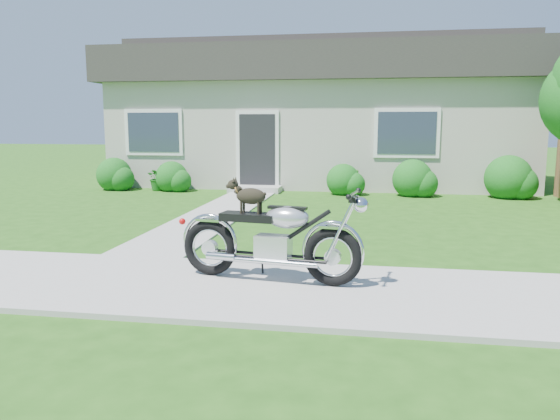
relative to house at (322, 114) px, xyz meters
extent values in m
plane|color=#235114|center=(0.00, -11.99, -2.16)|extent=(80.00, 80.00, 0.00)
cube|color=#9E9B93|center=(0.00, -11.99, -2.14)|extent=(24.00, 2.20, 0.04)
cube|color=#9E9B93|center=(-1.50, -6.99, -2.14)|extent=(1.20, 8.00, 0.03)
cube|color=beige|center=(0.00, 0.01, -0.66)|extent=(12.00, 6.00, 3.00)
cube|color=#2D2B28|center=(0.00, 0.01, 1.34)|extent=(12.60, 6.60, 1.00)
cube|color=#2D2B28|center=(0.00, 0.01, 2.04)|extent=(12.60, 2.00, 0.60)
cube|color=black|center=(-1.50, -3.02, -1.11)|extent=(1.00, 0.06, 2.10)
cube|color=#9E9B93|center=(-1.50, -3.37, -2.08)|extent=(1.40, 0.70, 0.16)
cube|color=#2D3847|center=(-4.50, -3.02, -0.56)|extent=(1.70, 0.05, 1.30)
cube|color=#2D3847|center=(2.50, -3.02, -0.56)|extent=(1.70, 0.05, 1.30)
cube|color=brown|center=(6.30, -2.99, -1.21)|extent=(0.12, 0.12, 1.90)
sphere|color=#185C19|center=(4.99, -3.49, -1.66)|extent=(1.16, 1.16, 1.16)
sphere|color=#185C19|center=(-5.52, -3.49, -1.74)|extent=(0.98, 0.98, 0.98)
sphere|color=#185C19|center=(-3.82, -3.49, -1.78)|extent=(0.89, 0.89, 0.89)
sphere|color=#185C19|center=(2.66, -3.49, -1.72)|extent=(1.02, 1.02, 1.02)
sphere|color=#185C19|center=(0.89, -3.49, -1.79)|extent=(0.88, 0.88, 0.88)
imported|color=#185B18|center=(-4.24, -3.44, -1.79)|extent=(0.85, 0.87, 0.74)
imported|color=#306B1D|center=(1.21, -3.44, -1.81)|extent=(0.43, 0.43, 0.70)
torus|color=black|center=(1.22, -11.85, -1.78)|extent=(0.68, 0.20, 0.67)
torus|color=black|center=(-0.26, -11.64, -1.78)|extent=(0.68, 0.20, 0.67)
cube|color=silver|center=(0.53, -11.76, -1.73)|extent=(0.43, 0.29, 0.30)
ellipsoid|color=silver|center=(0.70, -11.78, -1.36)|extent=(0.55, 0.36, 0.26)
cube|color=black|center=(0.23, -11.71, -1.38)|extent=(0.68, 0.35, 0.09)
cube|color=silver|center=(1.22, -11.85, -1.44)|extent=(0.32, 0.18, 0.03)
cube|color=silver|center=(-0.26, -11.64, -1.44)|extent=(0.32, 0.18, 0.03)
cylinder|color=silver|center=(1.44, -11.89, -1.06)|extent=(0.11, 0.60, 0.03)
sphere|color=silver|center=(1.52, -11.90, -1.18)|extent=(0.19, 0.19, 0.17)
cylinder|color=silver|center=(0.51, -11.88, -1.86)|extent=(1.10, 0.21, 0.06)
ellipsoid|color=black|center=(0.26, -11.72, -1.14)|extent=(0.38, 0.22, 0.19)
sphere|color=black|center=(0.04, -11.69, -1.01)|extent=(0.13, 0.13, 0.12)
cylinder|color=black|center=(0.16, -11.66, -1.26)|extent=(0.03, 0.03, 0.15)
cylinder|color=black|center=(0.15, -11.74, -1.26)|extent=(0.03, 0.03, 0.15)
cylinder|color=black|center=(0.37, -11.69, -1.26)|extent=(0.03, 0.03, 0.15)
cylinder|color=black|center=(0.36, -11.77, -1.26)|extent=(0.03, 0.03, 0.15)
torus|color=#CF8637|center=(0.09, -11.69, -1.06)|extent=(0.07, 0.11, 0.10)
camera|label=1|loc=(1.62, -17.79, -0.31)|focal=35.00mm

